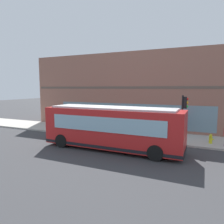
{
  "coord_description": "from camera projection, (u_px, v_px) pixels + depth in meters",
  "views": [
    {
      "loc": [
        -13.43,
        -6.96,
        4.4
      ],
      "look_at": [
        3.23,
        0.35,
        2.29
      ],
      "focal_mm": 33.12,
      "sensor_mm": 36.0,
      "label": 1
    }
  ],
  "objects": [
    {
      "name": "traffic_light_near_corner",
      "position": [
        184.0,
        110.0,
        15.71
      ],
      "size": [
        0.32,
        0.49,
        3.71
      ],
      "color": "black",
      "rests_on": "sidewalk_curb"
    },
    {
      "name": "pedestrian_near_building_entrance",
      "position": [
        48.0,
        119.0,
        21.32
      ],
      "size": [
        0.32,
        0.32,
        1.82
      ],
      "color": "gold",
      "rests_on": "sidewalk_curb"
    },
    {
      "name": "building_corner",
      "position": [
        140.0,
        91.0,
        25.01
      ],
      "size": [
        8.52,
        23.56,
        8.09
      ],
      "color": "#8C5B4C",
      "rests_on": "ground"
    },
    {
      "name": "sidewalk_curb",
      "position": [
        121.0,
        134.0,
        19.74
      ],
      "size": [
        4.14,
        40.0,
        0.15
      ],
      "primitive_type": "cube",
      "color": "#B2ADA3",
      "rests_on": "ground"
    },
    {
      "name": "pedestrian_by_light_pole",
      "position": [
        180.0,
        124.0,
        18.56
      ],
      "size": [
        0.32,
        0.32,
        1.83
      ],
      "color": "#3359A5",
      "rests_on": "sidewalk_curb"
    },
    {
      "name": "city_bus_nearside",
      "position": [
        112.0,
        128.0,
        14.82
      ],
      "size": [
        2.7,
        10.07,
        3.07
      ],
      "color": "red",
      "rests_on": "ground"
    },
    {
      "name": "fire_hydrant",
      "position": [
        211.0,
        139.0,
        15.92
      ],
      "size": [
        0.35,
        0.35,
        0.74
      ],
      "color": "gold",
      "rests_on": "sidewalk_curb"
    },
    {
      "name": "pedestrian_near_hydrant",
      "position": [
        107.0,
        123.0,
        19.69
      ],
      "size": [
        0.32,
        0.32,
        1.66
      ],
      "color": "gold",
      "rests_on": "sidewalk_curb"
    },
    {
      "name": "ground",
      "position": [
        99.0,
        147.0,
        15.5
      ],
      "size": [
        120.0,
        120.0,
        0.0
      ],
      "primitive_type": "plane",
      "color": "#38383A"
    }
  ]
}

